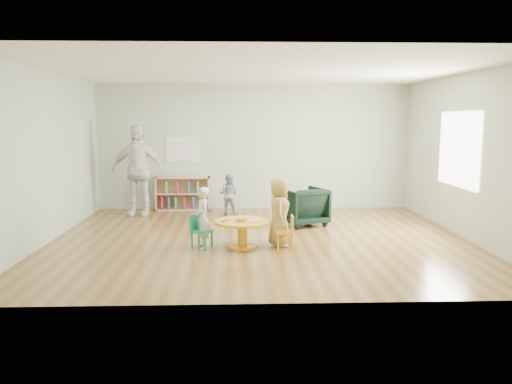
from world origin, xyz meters
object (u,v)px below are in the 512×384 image
at_px(child_left, 203,218).
at_px(adult_caretaker, 137,170).
at_px(activity_table, 242,229).
at_px(child_right, 279,212).
at_px(kid_chair_left, 199,230).
at_px(bookshelf, 182,194).
at_px(kid_chair_right, 287,231).
at_px(armchair, 303,206).
at_px(toddler, 229,194).

bearing_deg(child_left, adult_caretaker, -167.20).
distance_m(activity_table, child_right, 0.65).
height_order(kid_chair_left, child_left, child_left).
height_order(bookshelf, adult_caretaker, adult_caretaker).
distance_m(activity_table, kid_chair_right, 0.71).
bearing_deg(activity_table, adult_caretaker, 128.17).
bearing_deg(child_right, adult_caretaker, 49.87).
bearing_deg(kid_chair_right, armchair, -14.48).
bearing_deg(toddler, child_left, 97.96).
relative_size(armchair, adult_caretaker, 0.42).
distance_m(kid_chair_right, bookshelf, 4.02).
bearing_deg(kid_chair_left, child_right, 117.15).
height_order(kid_chair_right, toddler, toddler).
bearing_deg(activity_table, child_left, -178.60).
height_order(kid_chair_right, child_left, child_left).
height_order(activity_table, adult_caretaker, adult_caretaker).
xyz_separation_m(child_right, adult_caretaker, (-2.76, 2.69, 0.40)).
bearing_deg(bookshelf, adult_caretaker, -143.70).
height_order(activity_table, child_right, child_right).
xyz_separation_m(bookshelf, armchair, (2.50, -1.73, -0.00)).
bearing_deg(bookshelf, armchair, -34.70).
height_order(child_right, toddler, child_right).
bearing_deg(armchair, child_right, 47.04).
bearing_deg(armchair, toddler, -60.17).
xyz_separation_m(kid_chair_right, child_left, (-1.32, 0.07, 0.20)).
xyz_separation_m(kid_chair_left, armchair, (1.86, 1.64, 0.07)).
height_order(bookshelf, child_left, child_left).
distance_m(child_right, toddler, 2.83).
height_order(activity_table, kid_chair_right, kid_chair_right).
height_order(kid_chair_right, bookshelf, bookshelf).
height_order(activity_table, toddler, toddler).
relative_size(bookshelf, child_left, 1.24).
bearing_deg(child_left, armchair, 116.59).
xyz_separation_m(armchair, child_left, (-1.80, -1.68, 0.12)).
relative_size(kid_chair_left, bookshelf, 0.45).
bearing_deg(bookshelf, toddler, -30.63).
distance_m(bookshelf, toddler, 1.23).
bearing_deg(activity_table, kid_chair_right, -6.95).
relative_size(armchair, toddler, 0.91).
relative_size(activity_table, toddler, 0.98).
relative_size(kid_chair_left, child_left, 0.56).
bearing_deg(bookshelf, child_right, -60.07).
distance_m(kid_chair_right, armchair, 1.81).
height_order(armchair, child_left, child_left).
bearing_deg(bookshelf, kid_chair_right, -59.85).
xyz_separation_m(kid_chair_left, child_left, (0.06, -0.03, 0.19)).
bearing_deg(bookshelf, kid_chair_left, -79.28).
relative_size(armchair, child_right, 0.72).
distance_m(armchair, child_left, 2.46).
relative_size(child_left, child_right, 0.87).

